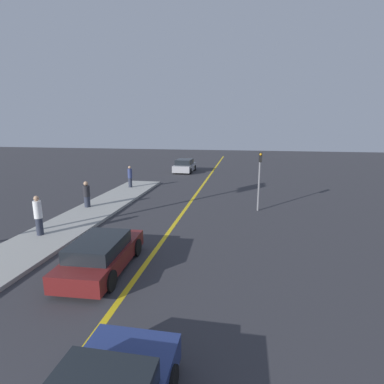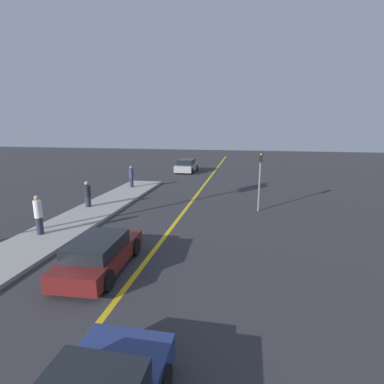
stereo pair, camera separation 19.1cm
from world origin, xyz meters
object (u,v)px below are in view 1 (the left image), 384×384
Objects in this scene: car_far_distant at (185,166)px; traffic_light at (260,175)px; pedestrian_near_curb at (38,215)px; pedestrian_far_standing at (130,177)px; car_ahead_center at (101,254)px; pedestrian_mid_group at (87,194)px.

traffic_light reaches higher than car_far_distant.
traffic_light is at bearing -61.17° from car_far_distant.
pedestrian_far_standing is at bearing 89.52° from pedestrian_near_curb.
car_ahead_center is 4.86m from pedestrian_near_curb.
car_far_distant is (-1.60, 22.59, 0.06)m from car_ahead_center.
pedestrian_mid_group is (-4.50, 7.13, 0.34)m from car_ahead_center.
pedestrian_near_curb is at bearing -90.48° from pedestrian_far_standing.
pedestrian_mid_group is at bearing -93.65° from pedestrian_far_standing.
pedestrian_near_curb is 4.75m from pedestrian_mid_group.
traffic_light is at bearing 32.12° from pedestrian_near_curb.
car_ahead_center is 2.71× the size of pedestrian_mid_group.
traffic_light is at bearing 8.30° from pedestrian_mid_group.
car_far_distant is 9.77m from pedestrian_far_standing.
traffic_light reaches higher than car_ahead_center.
car_far_distant is 20.38m from pedestrian_near_curb.
pedestrian_mid_group is 10.40m from traffic_light.
pedestrian_far_standing is at bearing 86.35° from pedestrian_mid_group.
pedestrian_far_standing is at bearing -103.76° from car_far_distant.
traffic_light is (5.72, 8.62, 1.59)m from car_ahead_center.
traffic_light reaches higher than pedestrian_far_standing.
traffic_light is (7.32, -13.97, 1.53)m from car_far_distant.
pedestrian_mid_group is at bearing -171.70° from traffic_light.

